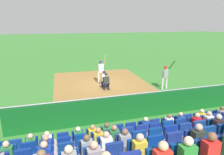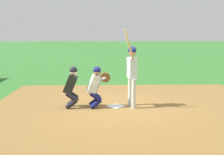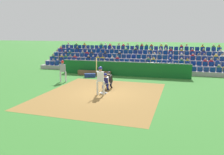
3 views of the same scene
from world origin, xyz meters
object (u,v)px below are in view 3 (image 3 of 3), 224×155
object	(u,v)px
home_plate_marker	(103,93)
batter_at_plate	(100,77)
dugout_bench	(94,73)
water_bottle_on_bench	(101,70)
catcher_crouching	(105,81)
equipment_duffel_bag	(90,75)
home_plate_umpire	(109,79)
on_deck_batter	(63,69)

from	to	relation	value
home_plate_marker	batter_at_plate	world-z (taller)	batter_at_plate
dugout_bench	water_bottle_on_bench	size ratio (longest dim) A/B	15.87
dugout_bench	water_bottle_on_bench	bearing A→B (deg)	-176.99
catcher_crouching	equipment_duffel_bag	distance (m)	5.07
dugout_bench	home_plate_umpire	bearing A→B (deg)	121.85
dugout_bench	equipment_duffel_bag	size ratio (longest dim) A/B	3.25
home_plate_marker	water_bottle_on_bench	xyz separation A→B (m)	(2.01, -5.80, 0.53)
equipment_duffel_bag	on_deck_batter	bearing A→B (deg)	37.56
batter_at_plate	water_bottle_on_bench	bearing A→B (deg)	-72.66
home_plate_umpire	water_bottle_on_bench	bearing A→B (deg)	-65.49
batter_at_plate	water_bottle_on_bench	xyz separation A→B (m)	(1.97, -6.29, -0.65)
home_plate_marker	dugout_bench	world-z (taller)	dugout_bench
home_plate_umpire	batter_at_plate	bearing A→B (deg)	88.04
home_plate_marker	home_plate_umpire	distance (m)	1.52
home_plate_marker	dugout_bench	xyz separation A→B (m)	(2.73, -5.77, 0.20)
home_plate_marker	on_deck_batter	bearing A→B (deg)	-29.74
batter_at_plate	dugout_bench	bearing A→B (deg)	-66.83
equipment_duffel_bag	home_plate_umpire	bearing A→B (deg)	107.84
on_deck_batter	home_plate_umpire	bearing A→B (deg)	165.83
equipment_duffel_bag	on_deck_batter	world-z (taller)	on_deck_batter
on_deck_batter	catcher_crouching	bearing A→B (deg)	156.75
home_plate_umpire	equipment_duffel_bag	xyz separation A→B (m)	(2.81, -3.49, -0.53)
dugout_bench	on_deck_batter	distance (m)	3.78
home_plate_umpire	equipment_duffel_bag	world-z (taller)	home_plate_umpire
home_plate_marker	home_plate_umpire	world-z (taller)	home_plate_umpire
water_bottle_on_bench	equipment_duffel_bag	bearing A→B (deg)	50.82
batter_at_plate	dugout_bench	distance (m)	6.87
home_plate_umpire	dugout_bench	bearing A→B (deg)	-58.15
equipment_duffel_bag	batter_at_plate	bearing A→B (deg)	96.22
catcher_crouching	equipment_duffel_bag	xyz separation A→B (m)	(2.75, -4.22, -0.55)
home_plate_umpire	equipment_duffel_bag	bearing A→B (deg)	-51.09
home_plate_marker	on_deck_batter	world-z (taller)	on_deck_batter
catcher_crouching	batter_at_plate	bearing A→B (deg)	89.79
catcher_crouching	home_plate_umpire	distance (m)	0.74
home_plate_marker	catcher_crouching	xyz separation A→B (m)	(0.04, -0.62, 0.70)
home_plate_marker	catcher_crouching	bearing A→B (deg)	-85.90
batter_at_plate	dugout_bench	world-z (taller)	batter_at_plate
home_plate_marker	batter_at_plate	distance (m)	1.28
home_plate_marker	home_plate_umpire	size ratio (longest dim) A/B	0.34
catcher_crouching	dugout_bench	world-z (taller)	catcher_crouching
home_plate_umpire	dugout_bench	distance (m)	5.22
catcher_crouching	home_plate_marker	bearing A→B (deg)	94.10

